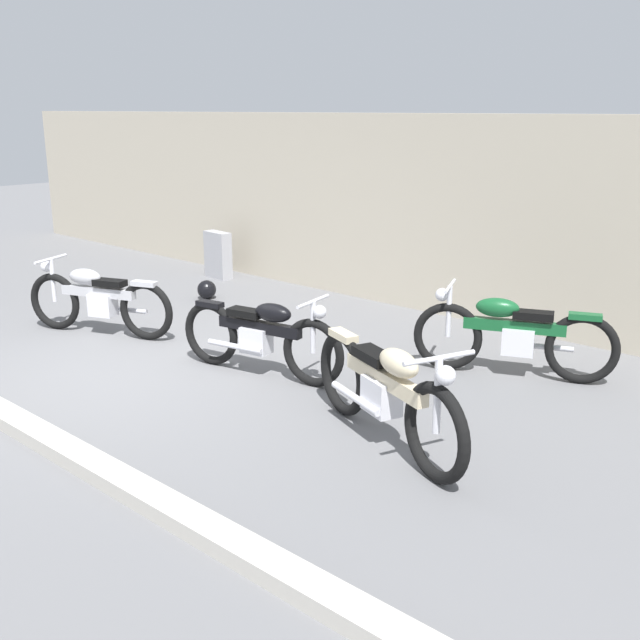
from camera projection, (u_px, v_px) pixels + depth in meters
The scene contains 8 objects.
ground_plane at pixel (123, 373), 7.88m from camera, with size 40.00×40.00×0.00m, color slate.
building_wall at pixel (378, 208), 10.62m from camera, with size 18.00×0.30×2.63m, color #B2A893.
stone_marker at pixel (218, 255), 12.19m from camera, with size 0.52×0.20×0.76m, color #9E9EA3.
helmet at pixel (207, 290), 10.89m from camera, with size 0.28×0.28×0.28m, color black.
motorcycle_green at pixel (512, 335), 7.67m from camera, with size 1.94×1.00×0.93m.
motorcycle_black at pixel (261, 335), 7.70m from camera, with size 1.98×0.65×0.90m.
motorcycle_silver at pixel (98, 299), 9.11m from camera, with size 1.93×0.95×0.92m.
motorcycle_cream at pixel (386, 391), 6.07m from camera, with size 2.09×0.99×0.99m.
Camera 1 is at (6.52, -4.12, 2.70)m, focal length 41.84 mm.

